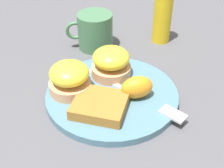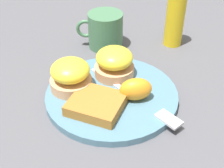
{
  "view_description": "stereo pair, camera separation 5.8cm",
  "coord_description": "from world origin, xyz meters",
  "px_view_note": "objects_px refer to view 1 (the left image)",
  "views": [
    {
      "loc": [
        0.06,
        0.46,
        0.39
      ],
      "look_at": [
        0.0,
        0.0,
        0.03
      ],
      "focal_mm": 50.0,
      "sensor_mm": 36.0,
      "label": 1
    },
    {
      "loc": [
        0.0,
        0.47,
        0.39
      ],
      "look_at": [
        0.0,
        0.0,
        0.03
      ],
      "focal_mm": 50.0,
      "sensor_mm": 36.0,
      "label": 2
    }
  ],
  "objects_px": {
    "orange_wedge": "(137,87)",
    "condiment_bottle": "(162,17)",
    "sandwich_benedict_left": "(111,63)",
    "hashbrown_patty": "(100,105)",
    "sandwich_benedict_right": "(70,78)",
    "cup": "(95,31)",
    "fork": "(140,96)"
  },
  "relations": [
    {
      "from": "sandwich_benedict_left",
      "to": "fork",
      "type": "bearing_deg",
      "value": 118.7
    },
    {
      "from": "fork",
      "to": "cup",
      "type": "distance_m",
      "value": 0.23
    },
    {
      "from": "hashbrown_patty",
      "to": "orange_wedge",
      "type": "xyz_separation_m",
      "value": [
        -0.07,
        -0.03,
        0.01
      ]
    },
    {
      "from": "sandwich_benedict_left",
      "to": "fork",
      "type": "xyz_separation_m",
      "value": [
        -0.04,
        0.08,
        -0.03
      ]
    },
    {
      "from": "orange_wedge",
      "to": "condiment_bottle",
      "type": "xyz_separation_m",
      "value": [
        -0.11,
        -0.23,
        0.03
      ]
    },
    {
      "from": "hashbrown_patty",
      "to": "condiment_bottle",
      "type": "xyz_separation_m",
      "value": [
        -0.18,
        -0.26,
        0.04
      ]
    },
    {
      "from": "orange_wedge",
      "to": "fork",
      "type": "xyz_separation_m",
      "value": [
        -0.01,
        0.0,
        -0.02
      ]
    },
    {
      "from": "hashbrown_patty",
      "to": "fork",
      "type": "bearing_deg",
      "value": -162.93
    },
    {
      "from": "orange_wedge",
      "to": "condiment_bottle",
      "type": "bearing_deg",
      "value": -114.63
    },
    {
      "from": "sandwich_benedict_left",
      "to": "sandwich_benedict_right",
      "type": "height_order",
      "value": "same"
    },
    {
      "from": "fork",
      "to": "orange_wedge",
      "type": "bearing_deg",
      "value": -31.03
    },
    {
      "from": "sandwich_benedict_left",
      "to": "orange_wedge",
      "type": "distance_m",
      "value": 0.09
    },
    {
      "from": "sandwich_benedict_left",
      "to": "orange_wedge",
      "type": "bearing_deg",
      "value": 116.44
    },
    {
      "from": "cup",
      "to": "condiment_bottle",
      "type": "xyz_separation_m",
      "value": [
        -0.17,
        -0.01,
        0.02
      ]
    },
    {
      "from": "hashbrown_patty",
      "to": "cup",
      "type": "height_order",
      "value": "cup"
    },
    {
      "from": "hashbrown_patty",
      "to": "condiment_bottle",
      "type": "distance_m",
      "value": 0.32
    },
    {
      "from": "orange_wedge",
      "to": "fork",
      "type": "bearing_deg",
      "value": 148.97
    },
    {
      "from": "hashbrown_patty",
      "to": "cup",
      "type": "bearing_deg",
      "value": -92.69
    },
    {
      "from": "orange_wedge",
      "to": "condiment_bottle",
      "type": "height_order",
      "value": "condiment_bottle"
    },
    {
      "from": "condiment_bottle",
      "to": "cup",
      "type": "bearing_deg",
      "value": 3.64
    },
    {
      "from": "sandwich_benedict_left",
      "to": "condiment_bottle",
      "type": "bearing_deg",
      "value": -133.32
    },
    {
      "from": "condiment_bottle",
      "to": "sandwich_benedict_left",
      "type": "bearing_deg",
      "value": 46.68
    },
    {
      "from": "fork",
      "to": "condiment_bottle",
      "type": "bearing_deg",
      "value": -113.12
    },
    {
      "from": "fork",
      "to": "condiment_bottle",
      "type": "relative_size",
      "value": 1.43
    },
    {
      "from": "hashbrown_patty",
      "to": "condiment_bottle",
      "type": "bearing_deg",
      "value": -124.51
    },
    {
      "from": "hashbrown_patty",
      "to": "fork",
      "type": "xyz_separation_m",
      "value": [
        -0.08,
        -0.02,
        -0.01
      ]
    },
    {
      "from": "sandwich_benedict_right",
      "to": "fork",
      "type": "distance_m",
      "value": 0.14
    },
    {
      "from": "sandwich_benedict_right",
      "to": "orange_wedge",
      "type": "distance_m",
      "value": 0.13
    },
    {
      "from": "sandwich_benedict_right",
      "to": "hashbrown_patty",
      "type": "bearing_deg",
      "value": 129.68
    },
    {
      "from": "orange_wedge",
      "to": "cup",
      "type": "xyz_separation_m",
      "value": [
        0.06,
        -0.22,
        0.01
      ]
    },
    {
      "from": "fork",
      "to": "sandwich_benedict_right",
      "type": "bearing_deg",
      "value": -16.35
    },
    {
      "from": "sandwich_benedict_left",
      "to": "orange_wedge",
      "type": "xyz_separation_m",
      "value": [
        -0.04,
        0.08,
        -0.01
      ]
    }
  ]
}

